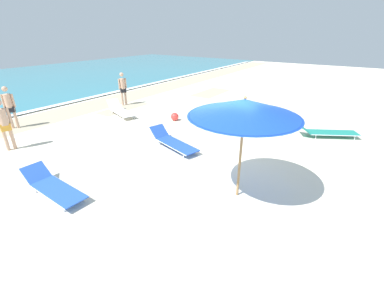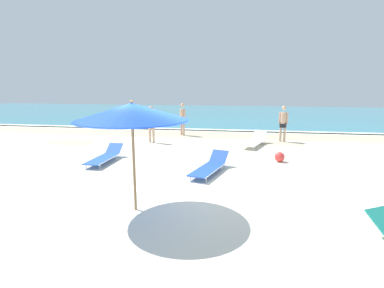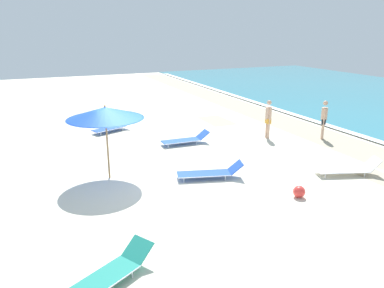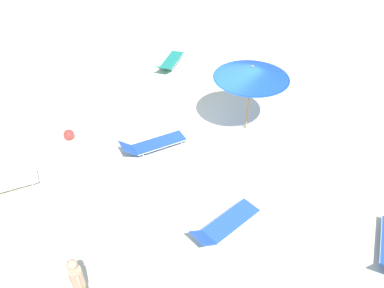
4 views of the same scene
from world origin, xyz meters
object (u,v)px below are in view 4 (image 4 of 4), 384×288
(beach_umbrella, at_px, (252,72))
(sun_lounger_beside_umbrella, at_px, (225,224))
(sun_lounger_mid_beach_solo, at_px, (153,144))
(beachgoer_strolling_adult, at_px, (78,283))
(sun_lounger_under_umbrella, at_px, (170,61))
(beach_ball, at_px, (69,135))

(beach_umbrella, bearing_deg, sun_lounger_beside_umbrella, 123.34)
(beach_umbrella, relative_size, sun_lounger_beside_umbrella, 1.18)
(sun_lounger_beside_umbrella, relative_size, sun_lounger_mid_beach_solo, 0.93)
(beach_umbrella, distance_m, beachgoer_strolling_adult, 7.98)
(sun_lounger_under_umbrella, distance_m, sun_lounger_beside_umbrella, 9.51)
(sun_lounger_under_umbrella, height_order, beach_ball, sun_lounger_under_umbrella)
(beach_ball, bearing_deg, beachgoer_strolling_adult, 153.97)
(sun_lounger_mid_beach_solo, height_order, beachgoer_strolling_adult, beachgoer_strolling_adult)
(beach_umbrella, distance_m, sun_lounger_beside_umbrella, 5.04)
(beach_ball, bearing_deg, sun_lounger_beside_umbrella, -170.75)
(sun_lounger_under_umbrella, relative_size, sun_lounger_beside_umbrella, 1.08)
(sun_lounger_mid_beach_solo, bearing_deg, beach_ball, 52.29)
(beach_umbrella, xyz_separation_m, beachgoer_strolling_adult, (-1.88, 7.66, -1.24))
(sun_lounger_beside_umbrella, height_order, beach_ball, sun_lounger_beside_umbrella)
(sun_lounger_mid_beach_solo, height_order, beach_ball, sun_lounger_mid_beach_solo)
(sun_lounger_under_umbrella, height_order, sun_lounger_beside_umbrella, sun_lounger_beside_umbrella)
(sun_lounger_under_umbrella, distance_m, beach_ball, 6.34)
(beach_umbrella, relative_size, sun_lounger_under_umbrella, 1.09)
(beach_umbrella, xyz_separation_m, sun_lounger_mid_beach_solo, (1.40, 3.11, -2.03))
(sun_lounger_mid_beach_solo, bearing_deg, beachgoer_strolling_adult, 141.78)
(sun_lounger_beside_umbrella, relative_size, beachgoer_strolling_adult, 1.21)
(sun_lounger_beside_umbrella, bearing_deg, sun_lounger_mid_beach_solo, -8.77)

